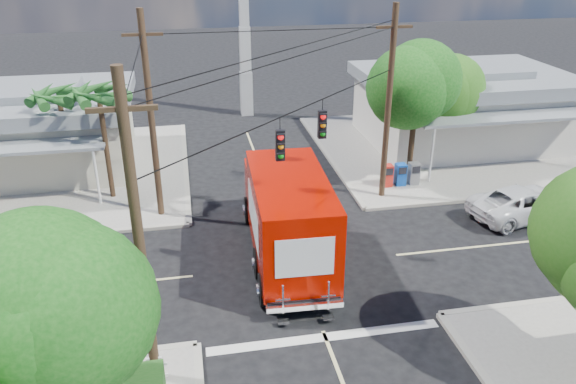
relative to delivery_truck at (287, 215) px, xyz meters
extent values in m
plane|color=black|center=(0.30, -0.66, -1.88)|extent=(120.00, 120.00, 0.00)
cube|color=gray|center=(11.30, 10.34, -1.81)|extent=(14.00, 14.00, 0.14)
cube|color=#AAA597|center=(4.30, 10.34, -1.81)|extent=(0.25, 14.00, 0.14)
cube|color=#AAA597|center=(11.30, 3.34, -1.81)|extent=(14.00, 0.25, 0.14)
cube|color=gray|center=(-10.70, 10.34, -1.81)|extent=(14.00, 14.00, 0.14)
cube|color=#AAA597|center=(-3.70, 10.34, -1.81)|extent=(0.25, 14.00, 0.14)
cube|color=#AAA597|center=(-10.70, 3.34, -1.81)|extent=(14.00, 0.25, 0.14)
cube|color=beige|center=(0.30, 9.34, -1.88)|extent=(0.12, 12.00, 0.01)
cube|color=beige|center=(10.30, -0.66, -1.88)|extent=(12.00, 0.12, 0.01)
cube|color=beige|center=(-9.70, -0.66, -1.88)|extent=(12.00, 0.12, 0.01)
cube|color=silver|center=(0.30, -4.96, -1.88)|extent=(7.50, 0.40, 0.01)
cube|color=silver|center=(12.80, 11.34, -0.04)|extent=(11.00, 8.00, 3.40)
cube|color=gray|center=(12.80, 11.34, 2.01)|extent=(11.80, 8.80, 0.70)
cube|color=gray|center=(12.80, 11.34, 2.51)|extent=(6.05, 4.40, 0.50)
cube|color=gray|center=(12.80, 6.44, 1.16)|extent=(9.90, 1.80, 0.15)
cylinder|color=silver|center=(8.40, 5.64, -0.29)|extent=(0.12, 0.12, 2.90)
cube|color=beige|center=(-11.70, 11.84, -0.14)|extent=(10.00, 8.00, 3.20)
cube|color=gray|center=(-11.70, 11.84, 1.81)|extent=(10.80, 8.80, 0.70)
cube|color=gray|center=(-11.70, 11.84, 2.31)|extent=(5.50, 4.40, 0.50)
cube|color=gray|center=(-11.70, 6.94, 0.96)|extent=(9.00, 1.80, 0.15)
cylinder|color=silver|center=(-7.70, 6.14, -0.39)|extent=(0.12, 0.12, 2.70)
cube|color=silver|center=(0.80, 19.34, -0.38)|extent=(0.80, 0.80, 3.00)
cube|color=silver|center=(0.80, 19.34, 2.62)|extent=(0.70, 0.70, 3.00)
cube|color=silver|center=(0.80, 19.34, 5.62)|extent=(0.60, 0.60, 3.00)
sphere|color=#115211|center=(-6.70, -8.16, 2.44)|extent=(3.71, 3.71, 3.71)
sphere|color=#115211|center=(-7.10, -7.96, 2.67)|extent=(3.02, 3.02, 3.02)
sphere|color=#115211|center=(-6.35, -8.46, 2.32)|extent=(3.25, 3.25, 3.25)
cylinder|color=#422D1C|center=(7.50, 6.14, 0.31)|extent=(0.28, 0.28, 4.10)
sphere|color=#115211|center=(7.50, 6.14, 2.87)|extent=(4.10, 4.10, 4.10)
sphere|color=#115211|center=(7.10, 6.34, 3.12)|extent=(3.33, 3.33, 3.33)
sphere|color=#115211|center=(7.85, 5.84, 2.74)|extent=(3.58, 3.58, 3.58)
cylinder|color=#422D1C|center=(10.10, 8.34, 0.05)|extent=(0.28, 0.28, 3.58)
sphere|color=#2A6818|center=(10.10, 8.34, 2.29)|extent=(3.58, 3.58, 3.58)
sphere|color=#2A6818|center=(9.70, 8.54, 2.52)|extent=(2.91, 2.91, 2.91)
sphere|color=#2A6818|center=(10.45, 8.04, 2.18)|extent=(3.14, 3.14, 3.14)
cylinder|color=#422D1C|center=(-7.20, 6.84, 0.76)|extent=(0.24, 0.24, 5.00)
cone|color=#256124|center=(-6.30, 6.84, 3.36)|extent=(0.50, 2.06, 0.98)
cone|color=#256124|center=(-6.64, 7.54, 3.36)|extent=(1.92, 1.68, 0.98)
cone|color=#256124|center=(-7.40, 7.72, 3.36)|extent=(2.12, 0.95, 0.98)
cone|color=#256124|center=(-8.01, 7.23, 3.36)|extent=(1.34, 2.07, 0.98)
cone|color=#256124|center=(-8.01, 6.45, 3.36)|extent=(1.34, 2.07, 0.98)
cone|color=#256124|center=(-7.40, 5.96, 3.36)|extent=(2.12, 0.95, 0.98)
cone|color=#256124|center=(-6.64, 6.14, 3.36)|extent=(1.92, 1.68, 0.98)
cylinder|color=#422D1C|center=(-9.20, 8.34, 0.56)|extent=(0.24, 0.24, 4.60)
cone|color=#256124|center=(-8.30, 8.34, 2.96)|extent=(0.50, 2.06, 0.98)
cone|color=#256124|center=(-8.64, 9.04, 2.96)|extent=(1.92, 1.68, 0.98)
cone|color=#256124|center=(-9.40, 9.22, 2.96)|extent=(2.12, 0.95, 0.98)
cone|color=#256124|center=(-10.01, 8.73, 2.96)|extent=(1.34, 2.07, 0.98)
cone|color=#256124|center=(-10.01, 7.95, 2.96)|extent=(1.34, 2.07, 0.98)
cone|color=#256124|center=(-9.40, 7.46, 2.96)|extent=(2.12, 0.95, 0.98)
cone|color=#256124|center=(-8.64, 7.64, 2.96)|extent=(1.92, 1.68, 0.98)
cylinder|color=#473321|center=(-4.90, -5.86, 2.62)|extent=(0.28, 0.28, 9.00)
cube|color=#473321|center=(-4.90, -5.86, 6.12)|extent=(1.60, 0.12, 0.12)
cylinder|color=#473321|center=(5.50, 4.54, 2.62)|extent=(0.28, 0.28, 9.00)
cube|color=#473321|center=(5.50, 4.54, 6.12)|extent=(1.60, 0.12, 0.12)
cylinder|color=#473321|center=(-4.90, 4.54, 2.62)|extent=(0.28, 0.28, 9.00)
cube|color=#473321|center=(-4.90, 4.54, 6.12)|extent=(1.60, 0.12, 0.12)
cylinder|color=black|center=(0.30, -0.66, 4.32)|extent=(10.43, 10.43, 0.04)
cube|color=black|center=(-0.50, -1.46, 3.37)|extent=(0.30, 0.24, 1.05)
sphere|color=red|center=(-0.50, -1.60, 3.70)|extent=(0.20, 0.20, 0.20)
cube|color=black|center=(1.40, 0.44, 3.37)|extent=(0.30, 0.24, 1.05)
sphere|color=red|center=(1.40, 0.30, 3.70)|extent=(0.20, 0.20, 0.20)
cube|color=silver|center=(-7.50, -6.26, -0.99)|extent=(5.94, 0.05, 0.08)
cube|color=silver|center=(-4.70, -6.26, -1.24)|extent=(0.09, 0.06, 1.00)
cube|color=red|center=(6.10, 5.54, -1.19)|extent=(0.50, 0.50, 1.10)
cube|color=#0C42A1|center=(6.80, 5.54, -1.19)|extent=(0.50, 0.50, 1.10)
cube|color=slate|center=(7.50, 5.54, -1.19)|extent=(0.50, 0.50, 1.10)
cube|color=black|center=(0.01, 0.17, -1.30)|extent=(2.77, 8.34, 0.26)
cube|color=#BB0E00|center=(0.14, 3.39, -0.45)|extent=(2.61, 1.90, 2.33)
cube|color=black|center=(0.17, 4.13, -0.03)|extent=(2.23, 0.35, 1.01)
cube|color=silver|center=(0.18, 4.34, -1.19)|extent=(2.44, 0.23, 0.37)
cube|color=#BB0E00|center=(-0.03, -0.78, 0.29)|extent=(2.89, 6.24, 3.07)
cube|color=white|center=(1.31, -0.84, 0.45)|extent=(0.18, 3.81, 1.38)
cube|color=white|center=(-1.37, -0.73, 0.45)|extent=(0.18, 3.81, 1.38)
cube|color=white|center=(-0.16, -3.87, 0.45)|extent=(1.90, 0.10, 1.38)
cube|color=silver|center=(-0.16, -4.01, -1.30)|extent=(2.55, 0.37, 0.19)
cube|color=silver|center=(-0.91, -4.12, -0.88)|extent=(0.48, 0.08, 1.06)
cube|color=silver|center=(0.57, -4.18, -0.88)|extent=(0.48, 0.08, 1.06)
cylinder|color=black|center=(-1.08, 3.28, -1.30)|extent=(0.39, 1.18, 1.16)
cylinder|color=black|center=(1.35, 3.18, -1.30)|extent=(0.39, 1.18, 1.16)
cylinder|color=black|center=(-1.33, -2.85, -1.30)|extent=(0.39, 1.18, 1.16)
cylinder|color=black|center=(1.10, -2.95, -1.30)|extent=(0.39, 1.18, 1.16)
imported|color=silver|center=(10.98, 1.44, -1.18)|extent=(5.37, 3.28, 1.39)
camera|label=1|loc=(-3.51, -18.65, 9.75)|focal=35.00mm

